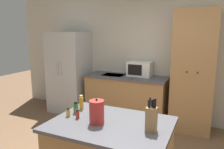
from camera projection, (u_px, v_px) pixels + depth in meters
name	position (u px, v px, depth m)	size (l,w,h in m)	color
wall_back	(167.00, 57.00, 4.33)	(7.20, 0.06, 2.60)	beige
refrigerator	(70.00, 72.00, 4.92)	(0.82, 0.72, 1.79)	#B7BABC
back_counter	(126.00, 98.00, 4.49)	(1.65, 0.65, 0.92)	#9E7547
pantry_cabinet	(193.00, 72.00, 3.88)	(0.71, 0.57, 2.18)	#9E7547
microwave	(140.00, 69.00, 4.38)	(0.47, 0.34, 0.29)	white
knife_block	(151.00, 119.00, 1.96)	(0.10, 0.08, 0.32)	#9E7547
spice_bottle_tall_dark	(76.00, 108.00, 2.42)	(0.05, 0.05, 0.13)	#337033
spice_bottle_short_red	(93.00, 113.00, 2.31)	(0.05, 0.05, 0.09)	#563319
spice_bottle_amber_oil	(97.00, 107.00, 2.40)	(0.04, 0.04, 0.17)	gold
spice_bottle_green_herb	(78.00, 114.00, 2.27)	(0.04, 0.04, 0.10)	#B2281E
spice_bottle_pale_salt	(68.00, 112.00, 2.32)	(0.04, 0.04, 0.09)	gold
spice_bottle_orange_cap	(81.00, 103.00, 2.53)	(0.05, 0.05, 0.17)	orange
kettle	(97.00, 112.00, 2.13)	(0.15, 0.15, 0.26)	#B72D28
fire_extinguisher	(52.00, 98.00, 5.31)	(0.12, 0.12, 0.46)	red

